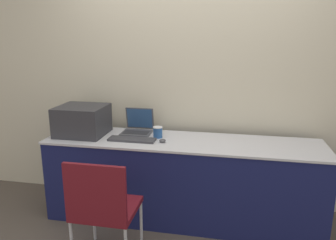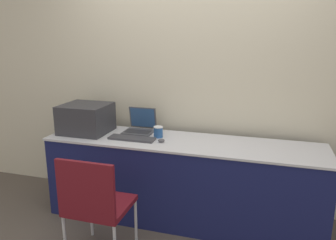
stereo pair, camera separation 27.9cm
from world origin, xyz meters
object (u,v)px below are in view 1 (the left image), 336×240
at_px(printer, 82,119).
at_px(coffee_cup, 158,132).
at_px(external_keyboard, 132,139).
at_px(chair, 103,205).
at_px(mouse, 162,141).
at_px(laptop_left, 138,127).

height_order(printer, coffee_cup, printer).
height_order(external_keyboard, chair, chair).
bearing_deg(mouse, coffee_cup, 118.34).
relative_size(printer, laptop_left, 1.58).
height_order(mouse, chair, chair).
bearing_deg(laptop_left, external_keyboard, -85.62).
bearing_deg(laptop_left, mouse, -39.89).
relative_size(printer, mouse, 7.56).
xyz_separation_m(external_keyboard, mouse, (0.29, -0.00, 0.01)).
relative_size(mouse, chair, 0.07).
distance_m(mouse, chair, 0.81).
relative_size(laptop_left, mouse, 4.78).
distance_m(coffee_cup, mouse, 0.16).
bearing_deg(laptop_left, chair, -89.81).
xyz_separation_m(coffee_cup, chair, (-0.23, -0.83, -0.33)).
distance_m(external_keyboard, chair, 0.75).
xyz_separation_m(printer, laptop_left, (0.51, 0.16, -0.10)).
height_order(laptop_left, coffee_cup, laptop_left).
bearing_deg(coffee_cup, printer, -176.46).
xyz_separation_m(laptop_left, mouse, (0.31, -0.26, -0.04)).
bearing_deg(chair, coffee_cup, 74.61).
bearing_deg(mouse, chair, -113.79).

